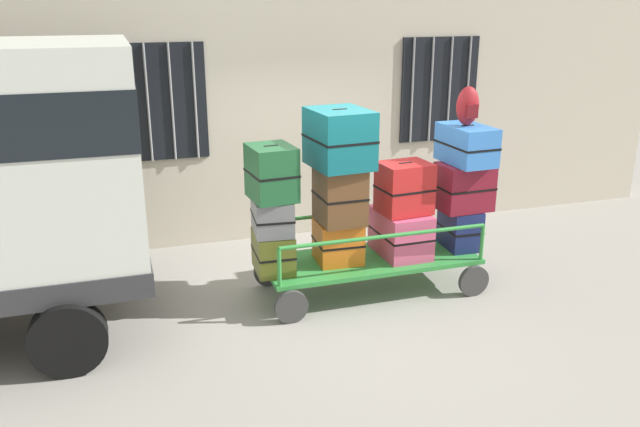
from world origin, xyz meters
TOP-DOWN VIEW (x-y plane):
  - ground_plane at (0.00, 0.00)m, footprint 40.00×40.00m
  - building_wall at (0.00, 2.22)m, footprint 12.00×0.37m
  - luggage_cart at (0.29, -0.09)m, footprint 2.55×1.06m
  - cart_railing at (0.29, -0.09)m, footprint 2.44×0.92m
  - suitcase_left_bottom at (-0.87, -0.11)m, footprint 0.43×0.57m
  - suitcase_left_middle at (-0.87, -0.10)m, footprint 0.46×0.60m
  - suitcase_left_top at (-0.87, -0.12)m, footprint 0.50×0.59m
  - suitcase_midleft_bottom at (-0.10, -0.06)m, footprint 0.53×0.53m
  - suitcase_midleft_middle at (-0.10, -0.10)m, footprint 0.50×0.56m
  - suitcase_midleft_top at (-0.10, -0.07)m, footprint 0.66×0.78m
  - suitcase_center_bottom at (0.67, -0.07)m, footprint 0.54×0.77m
  - suitcase_center_middle at (0.67, -0.12)m, footprint 0.60×0.51m
  - suitcase_midright_bottom at (1.44, -0.08)m, footprint 0.40×0.56m
  - suitcase_midright_middle at (1.44, -0.11)m, footprint 0.62×0.48m
  - suitcase_midright_top at (1.44, -0.10)m, footprint 0.48×0.75m
  - backpack at (1.42, -0.12)m, footprint 0.27×0.22m

SIDE VIEW (x-z plane):
  - ground_plane at x=0.00m, z-range 0.00..0.00m
  - luggage_cart at x=0.29m, z-range 0.14..0.55m
  - suitcase_left_bottom at x=-0.87m, z-range 0.41..0.86m
  - suitcase_midleft_bottom at x=-0.10m, z-range 0.41..0.90m
  - suitcase_midright_bottom at x=1.44m, z-range 0.41..0.90m
  - suitcase_center_bottom at x=0.67m, z-range 0.41..0.94m
  - cart_railing at x=0.29m, z-range 0.56..1.00m
  - suitcase_left_middle at x=-0.87m, z-range 0.86..1.24m
  - suitcase_midright_middle at x=1.44m, z-range 0.90..1.46m
  - suitcase_midleft_middle at x=-0.10m, z-range 0.90..1.53m
  - suitcase_center_middle at x=0.67m, z-range 0.94..1.53m
  - suitcase_left_top at x=-0.87m, z-range 1.24..1.82m
  - suitcase_midright_top at x=1.44m, z-range 1.46..1.90m
  - suitcase_midleft_top at x=-0.10m, z-range 1.53..2.16m
  - backpack at x=1.42m, z-range 1.90..2.34m
  - building_wall at x=0.00m, z-range 0.00..5.00m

